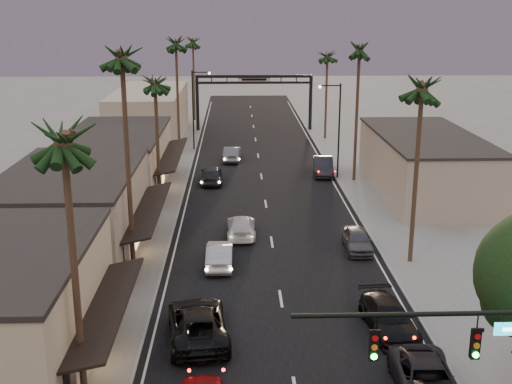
{
  "coord_description": "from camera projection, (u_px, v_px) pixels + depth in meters",
  "views": [
    {
      "loc": [
        -2.44,
        -13.71,
        15.67
      ],
      "look_at": [
        -0.97,
        31.94,
        2.5
      ],
      "focal_mm": 45.0,
      "sensor_mm": 36.0,
      "label": 1
    }
  ],
  "objects": [
    {
      "name": "streetlight_left",
      "position": [
        195.0,
        104.0,
        71.59
      ],
      "size": [
        2.13,
        0.3,
        9.0
      ],
      "color": "black",
      "rests_on": "ground"
    },
    {
      "name": "storefront_far",
      "position": [
        117.0,
        162.0,
        56.82
      ],
      "size": [
        8.0,
        16.0,
        5.0
      ],
      "primitive_type": "cube",
      "color": "#C0B593",
      "rests_on": "ground"
    },
    {
      "name": "building_right",
      "position": [
        425.0,
        165.0,
        55.74
      ],
      "size": [
        8.0,
        18.0,
        5.0
      ],
      "primitive_type": "cube",
      "color": "tan",
      "rests_on": "ground"
    },
    {
      "name": "oncoming_dgrey",
      "position": [
        211.0,
        175.0,
        59.2
      ],
      "size": [
        2.04,
        4.85,
        1.64
      ],
      "primitive_type": "imported",
      "rotation": [
        0.0,
        0.0,
        3.16
      ],
      "color": "black",
      "rests_on": "ground"
    },
    {
      "name": "palm_rb",
      "position": [
        360.0,
        46.0,
        56.66
      ],
      "size": [
        3.2,
        3.2,
        14.2
      ],
      "color": "#38281C",
      "rests_on": "ground"
    },
    {
      "name": "palm_lc",
      "position": [
        155.0,
        78.0,
        48.99
      ],
      "size": [
        3.2,
        3.2,
        12.2
      ],
      "color": "#38281C",
      "rests_on": "ground"
    },
    {
      "name": "ground",
      "position": [
        264.0,
        194.0,
        56.0
      ],
      "size": [
        200.0,
        200.0,
        0.0
      ],
      "primitive_type": "plane",
      "color": "slate",
      "rests_on": "ground"
    },
    {
      "name": "traffic_signal",
      "position": [
        495.0,
        357.0,
        20.19
      ],
      "size": [
        8.51,
        0.22,
        7.8
      ],
      "color": "black",
      "rests_on": "ground"
    },
    {
      "name": "streetlight_right",
      "position": [
        336.0,
        123.0,
        59.54
      ],
      "size": [
        2.13,
        0.3,
        9.0
      ],
      "color": "black",
      "rests_on": "ground"
    },
    {
      "name": "sidewalk_left",
      "position": [
        169.0,
        162.0,
        67.21
      ],
      "size": [
        5.0,
        92.0,
        0.12
      ],
      "primitive_type": "cube",
      "color": "slate",
      "rests_on": "ground"
    },
    {
      "name": "oncoming_grey_far",
      "position": [
        232.0,
        154.0,
        67.87
      ],
      "size": [
        1.89,
        4.76,
        1.54
      ],
      "primitive_type": "imported",
      "rotation": [
        0.0,
        0.0,
        3.08
      ],
      "color": "#57585D",
      "rests_on": "ground"
    },
    {
      "name": "sidewalk_right",
      "position": [
        349.0,
        161.0,
        67.8
      ],
      "size": [
        5.0,
        92.0,
        0.12
      ],
      "primitive_type": "cube",
      "color": "slate",
      "rests_on": "ground"
    },
    {
      "name": "storefront_mid",
      "position": [
        73.0,
        215.0,
        41.39
      ],
      "size": [
        8.0,
        14.0,
        5.5
      ],
      "primitive_type": "cube",
      "color": "tan",
      "rests_on": "ground"
    },
    {
      "name": "palm_ra",
      "position": [
        423.0,
        82.0,
        37.73
      ],
      "size": [
        3.2,
        3.2,
        13.2
      ],
      "color": "#38281C",
      "rests_on": "ground"
    },
    {
      "name": "palm_la",
      "position": [
        63.0,
        131.0,
        22.79
      ],
      "size": [
        3.2,
        3.2,
        13.2
      ],
      "color": "#38281C",
      "rests_on": "ground"
    },
    {
      "name": "palm_far",
      "position": [
        193.0,
        39.0,
        89.06
      ],
      "size": [
        3.2,
        3.2,
        13.2
      ],
      "color": "#38281C",
      "rests_on": "ground"
    },
    {
      "name": "curbside_grey",
      "position": [
        357.0,
        240.0,
        42.84
      ],
      "size": [
        1.8,
        4.27,
        1.44
      ],
      "primitive_type": "imported",
      "rotation": [
        0.0,
        0.0,
        -0.02
      ],
      "color": "#424246",
      "rests_on": "ground"
    },
    {
      "name": "road",
      "position": [
        262.0,
        179.0,
        60.8
      ],
      "size": [
        14.0,
        120.0,
        0.02
      ],
      "primitive_type": "cube",
      "color": "black",
      "rests_on": "ground"
    },
    {
      "name": "palm_rc",
      "position": [
        328.0,
        53.0,
        76.41
      ],
      "size": [
        3.2,
        3.2,
        12.2
      ],
      "color": "#38281C",
      "rests_on": "ground"
    },
    {
      "name": "oncoming_white",
      "position": [
        241.0,
        226.0,
        45.58
      ],
      "size": [
        1.99,
        4.88,
        1.42
      ],
      "primitive_type": "imported",
      "rotation": [
        0.0,
        0.0,
        3.14
      ],
      "color": "beige",
      "rests_on": "ground"
    },
    {
      "name": "oncoming_silver",
      "position": [
        220.0,
        254.0,
        40.24
      ],
      "size": [
        1.63,
        4.57,
        1.5
      ],
      "primitive_type": "imported",
      "rotation": [
        0.0,
        0.0,
        3.13
      ],
      "color": "#AAA9AF",
      "rests_on": "ground"
    },
    {
      "name": "curbside_near",
      "position": [
        427.0,
        381.0,
        26.61
      ],
      "size": [
        2.7,
        5.46,
        1.49
      ],
      "primitive_type": "imported",
      "rotation": [
        0.0,
        0.0,
        -0.04
      ],
      "color": "black",
      "rests_on": "ground"
    },
    {
      "name": "palm_lb",
      "position": [
        121.0,
        51.0,
        34.74
      ],
      "size": [
        3.2,
        3.2,
        15.2
      ],
      "color": "#38281C",
      "rests_on": "ground"
    },
    {
      "name": "curbside_far",
      "position": [
        323.0,
        166.0,
        62.2
      ],
      "size": [
        2.22,
        5.31,
        1.71
      ],
      "primitive_type": "imported",
      "rotation": [
        0.0,
        0.0,
        -0.08
      ],
      "color": "black",
      "rests_on": "ground"
    },
    {
      "name": "arch",
      "position": [
        254.0,
        89.0,
        83.27
      ],
      "size": [
        15.2,
        0.4,
        7.27
      ],
      "color": "black",
      "rests_on": "ground"
    },
    {
      "name": "palm_ld",
      "position": [
        176.0,
        40.0,
        66.7
      ],
      "size": [
        3.2,
        3.2,
        14.2
      ],
      "color": "#38281C",
      "rests_on": "ground"
    },
    {
      "name": "storefront_dist",
      "position": [
        150.0,
        115.0,
        78.77
      ],
      "size": [
        8.0,
        20.0,
        6.0
      ],
      "primitive_type": "cube",
      "color": "tan",
      "rests_on": "ground"
    },
    {
      "name": "oncoming_pickup",
      "position": [
        198.0,
        323.0,
        31.31
      ],
      "size": [
        3.47,
        6.31,
        1.67
      ],
      "primitive_type": "imported",
      "rotation": [
        0.0,
        0.0,
        3.26
      ],
      "color": "black",
      "rests_on": "ground"
    },
    {
      "name": "curbside_black",
      "position": [
        389.0,
        318.0,
        32.05
      ],
      "size": [
        2.55,
        5.29,
        1.48
      ],
      "primitive_type": "imported",
      "rotation": [
        0.0,
        0.0,
        0.09
      ],
      "color": "black",
      "rests_on": "ground"
    }
  ]
}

